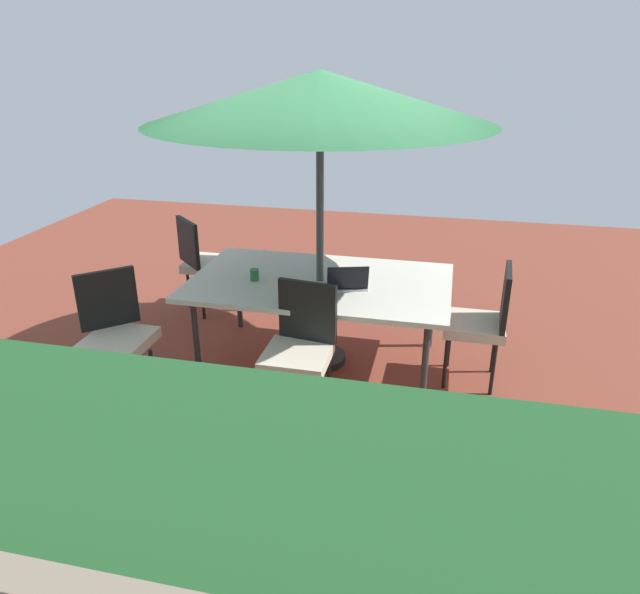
% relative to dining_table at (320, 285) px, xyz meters
% --- Properties ---
extents(ground_plane, '(10.00, 10.00, 0.02)m').
position_rel_dining_table_xyz_m(ground_plane, '(0.00, 0.00, -0.71)').
color(ground_plane, brown).
extents(dining_table, '(2.11, 1.28, 0.75)m').
position_rel_dining_table_xyz_m(dining_table, '(0.00, 0.00, 0.00)').
color(dining_table, silver).
rests_on(dining_table, ground_plane).
extents(patio_umbrella, '(2.58, 2.58, 2.36)m').
position_rel_dining_table_xyz_m(patio_umbrella, '(0.00, 0.00, 1.45)').
color(patio_umbrella, '#4C4C4C').
rests_on(patio_umbrella, ground_plane).
extents(chair_northeast, '(0.59, 0.59, 0.98)m').
position_rel_dining_table_xyz_m(chair_northeast, '(1.37, 0.86, -0.15)').
color(chair_northeast, beige).
rests_on(chair_northeast, ground_plane).
extents(chair_southeast, '(0.59, 0.59, 0.98)m').
position_rel_dining_table_xyz_m(chair_southeast, '(1.37, -0.78, -0.15)').
color(chair_southeast, beige).
rests_on(chair_southeast, ground_plane).
extents(chair_north, '(0.48, 0.49, 0.98)m').
position_rel_dining_table_xyz_m(chair_north, '(-0.03, 0.78, -0.15)').
color(chair_north, beige).
rests_on(chair_north, ground_plane).
extents(chair_west, '(0.47, 0.46, 0.98)m').
position_rel_dining_table_xyz_m(chair_west, '(-1.31, 0.04, -0.15)').
color(chair_west, beige).
rests_on(chair_west, ground_plane).
extents(laptop, '(0.38, 0.33, 0.21)m').
position_rel_dining_table_xyz_m(laptop, '(-0.25, 0.13, 0.09)').
color(laptop, '#B7B7BC').
rests_on(laptop, dining_table).
extents(cup, '(0.07, 0.07, 0.09)m').
position_rel_dining_table_xyz_m(cup, '(0.52, 0.12, 0.09)').
color(cup, '#286B33').
rests_on(cup, dining_table).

